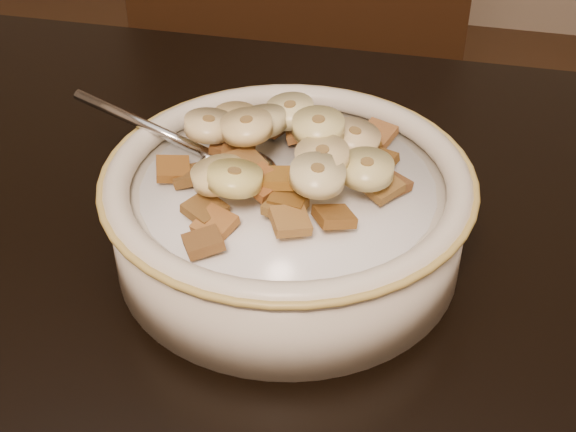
# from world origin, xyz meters

# --- Properties ---
(chair) EXTENTS (0.49, 0.49, 0.99)m
(chair) POSITION_xyz_m (-0.15, 0.53, 0.50)
(chair) COLOR black
(chair) RESTS_ON floor
(cereal_bowl) EXTENTS (0.22, 0.22, 0.05)m
(cereal_bowl) POSITION_xyz_m (-0.02, 0.15, 0.78)
(cereal_bowl) COLOR beige
(cereal_bowl) RESTS_ON table
(milk) EXTENTS (0.18, 0.18, 0.00)m
(milk) POSITION_xyz_m (-0.02, 0.15, 0.80)
(milk) COLOR white
(milk) RESTS_ON cereal_bowl
(spoon) EXTENTS (0.06, 0.05, 0.01)m
(spoon) POSITION_xyz_m (-0.06, 0.16, 0.81)
(spoon) COLOR #ADADAD
(spoon) RESTS_ON cereal_bowl
(cereal_square_0) EXTENTS (0.03, 0.03, 0.01)m
(cereal_square_0) POSITION_xyz_m (-0.05, 0.21, 0.81)
(cereal_square_0) COLOR brown
(cereal_square_0) RESTS_ON milk
(cereal_square_1) EXTENTS (0.03, 0.03, 0.01)m
(cereal_square_1) POSITION_xyz_m (0.03, 0.18, 0.81)
(cereal_square_1) COLOR brown
(cereal_square_1) RESTS_ON milk
(cereal_square_2) EXTENTS (0.02, 0.02, 0.01)m
(cereal_square_2) POSITION_xyz_m (-0.06, 0.17, 0.82)
(cereal_square_2) COLOR brown
(cereal_square_2) RESTS_ON milk
(cereal_square_3) EXTENTS (0.03, 0.03, 0.01)m
(cereal_square_3) POSITION_xyz_m (-0.03, 0.22, 0.81)
(cereal_square_3) COLOR brown
(cereal_square_3) RESTS_ON milk
(cereal_square_4) EXTENTS (0.02, 0.02, 0.01)m
(cereal_square_4) POSITION_xyz_m (-0.00, 0.16, 0.82)
(cereal_square_4) COLOR #915C28
(cereal_square_4) RESTS_ON milk
(cereal_square_5) EXTENTS (0.03, 0.03, 0.01)m
(cereal_square_5) POSITION_xyz_m (0.01, 0.11, 0.81)
(cereal_square_5) COLOR brown
(cereal_square_5) RESTS_ON milk
(cereal_square_6) EXTENTS (0.03, 0.03, 0.01)m
(cereal_square_6) POSITION_xyz_m (-0.01, 0.10, 0.82)
(cereal_square_6) COLOR olive
(cereal_square_6) RESTS_ON milk
(cereal_square_7) EXTENTS (0.03, 0.02, 0.01)m
(cereal_square_7) POSITION_xyz_m (-0.08, 0.14, 0.81)
(cereal_square_7) COLOR brown
(cereal_square_7) RESTS_ON milk
(cereal_square_8) EXTENTS (0.03, 0.03, 0.01)m
(cereal_square_8) POSITION_xyz_m (-0.02, 0.11, 0.82)
(cereal_square_8) COLOR olive
(cereal_square_8) RESTS_ON milk
(cereal_square_9) EXTENTS (0.03, 0.03, 0.01)m
(cereal_square_9) POSITION_xyz_m (0.01, 0.19, 0.81)
(cereal_square_9) COLOR #9C6C1B
(cereal_square_9) RESTS_ON milk
(cereal_square_10) EXTENTS (0.03, 0.03, 0.01)m
(cereal_square_10) POSITION_xyz_m (0.03, 0.15, 0.81)
(cereal_square_10) COLOR brown
(cereal_square_10) RESTS_ON milk
(cereal_square_11) EXTENTS (0.02, 0.02, 0.01)m
(cereal_square_11) POSITION_xyz_m (-0.01, 0.12, 0.82)
(cereal_square_11) COLOR brown
(cereal_square_11) RESTS_ON milk
(cereal_square_12) EXTENTS (0.02, 0.02, 0.01)m
(cereal_square_12) POSITION_xyz_m (0.01, 0.19, 0.81)
(cereal_square_12) COLOR brown
(cereal_square_12) RESTS_ON milk
(cereal_square_13) EXTENTS (0.03, 0.03, 0.01)m
(cereal_square_13) POSITION_xyz_m (-0.01, 0.18, 0.82)
(cereal_square_13) COLOR #956231
(cereal_square_13) RESTS_ON milk
(cereal_square_14) EXTENTS (0.03, 0.03, 0.01)m
(cereal_square_14) POSITION_xyz_m (-0.09, 0.14, 0.81)
(cereal_square_14) COLOR brown
(cereal_square_14) RESTS_ON milk
(cereal_square_15) EXTENTS (0.02, 0.02, 0.01)m
(cereal_square_15) POSITION_xyz_m (-0.02, 0.13, 0.82)
(cereal_square_15) COLOR #975E1C
(cereal_square_15) RESTS_ON milk
(cereal_square_16) EXTENTS (0.03, 0.03, 0.01)m
(cereal_square_16) POSITION_xyz_m (0.04, 0.16, 0.81)
(cereal_square_16) COLOR brown
(cereal_square_16) RESTS_ON milk
(cereal_square_17) EXTENTS (0.03, 0.03, 0.01)m
(cereal_square_17) POSITION_xyz_m (-0.05, 0.08, 0.81)
(cereal_square_17) COLOR brown
(cereal_square_17) RESTS_ON milk
(cereal_square_18) EXTENTS (0.02, 0.02, 0.01)m
(cereal_square_18) POSITION_xyz_m (-0.05, 0.15, 0.82)
(cereal_square_18) COLOR brown
(cereal_square_18) RESTS_ON milk
(cereal_square_19) EXTENTS (0.03, 0.03, 0.01)m
(cereal_square_19) POSITION_xyz_m (-0.05, 0.10, 0.81)
(cereal_square_19) COLOR #996130
(cereal_square_19) RESTS_ON milk
(cereal_square_20) EXTENTS (0.03, 0.03, 0.01)m
(cereal_square_20) POSITION_xyz_m (-0.06, 0.11, 0.81)
(cereal_square_20) COLOR brown
(cereal_square_20) RESTS_ON milk
(cereal_square_21) EXTENTS (0.03, 0.03, 0.01)m
(cereal_square_21) POSITION_xyz_m (-0.03, 0.20, 0.81)
(cereal_square_21) COLOR brown
(cereal_square_21) RESTS_ON milk
(cereal_square_22) EXTENTS (0.03, 0.03, 0.01)m
(cereal_square_22) POSITION_xyz_m (-0.05, 0.14, 0.82)
(cereal_square_22) COLOR olive
(cereal_square_22) RESTS_ON milk
(cereal_square_23) EXTENTS (0.03, 0.03, 0.01)m
(cereal_square_23) POSITION_xyz_m (0.01, 0.20, 0.81)
(cereal_square_23) COLOR brown
(cereal_square_23) RESTS_ON milk
(cereal_square_24) EXTENTS (0.03, 0.03, 0.01)m
(cereal_square_24) POSITION_xyz_m (0.02, 0.21, 0.81)
(cereal_square_24) COLOR brown
(cereal_square_24) RESTS_ON milk
(cereal_square_25) EXTENTS (0.03, 0.03, 0.01)m
(cereal_square_25) POSITION_xyz_m (0.01, 0.20, 0.81)
(cereal_square_25) COLOR #90551F
(cereal_square_25) RESTS_ON milk
(cereal_square_26) EXTENTS (0.03, 0.03, 0.01)m
(cereal_square_26) POSITION_xyz_m (-0.03, 0.20, 0.81)
(cereal_square_26) COLOR brown
(cereal_square_26) RESTS_ON milk
(cereal_square_27) EXTENTS (0.03, 0.03, 0.01)m
(cereal_square_27) POSITION_xyz_m (-0.03, 0.12, 0.82)
(cereal_square_27) COLOR brown
(cereal_square_27) RESTS_ON milk
(cereal_square_28) EXTENTS (0.02, 0.02, 0.01)m
(cereal_square_28) POSITION_xyz_m (-0.01, 0.19, 0.82)
(cereal_square_28) COLOR brown
(cereal_square_28) RESTS_ON milk
(banana_slice_0) EXTENTS (0.04, 0.04, 0.02)m
(banana_slice_0) POSITION_xyz_m (0.01, 0.18, 0.82)
(banana_slice_0) COLOR #D8BE87
(banana_slice_0) RESTS_ON milk
(banana_slice_1) EXTENTS (0.04, 0.04, 0.02)m
(banana_slice_1) POSITION_xyz_m (-0.04, 0.11, 0.83)
(banana_slice_1) COLOR #E4D971
(banana_slice_1) RESTS_ON milk
(banana_slice_2) EXTENTS (0.04, 0.04, 0.01)m
(banana_slice_2) POSITION_xyz_m (-0.01, 0.17, 0.84)
(banana_slice_2) COLOR #FDED86
(banana_slice_2) RESTS_ON milk
(banana_slice_3) EXTENTS (0.04, 0.04, 0.01)m
(banana_slice_3) POSITION_xyz_m (-0.07, 0.19, 0.82)
(banana_slice_3) COLOR #F4D085
(banana_slice_3) RESTS_ON milk
(banana_slice_4) EXTENTS (0.03, 0.03, 0.01)m
(banana_slice_4) POSITION_xyz_m (-0.03, 0.20, 0.83)
(banana_slice_4) COLOR #FFF3A6
(banana_slice_4) RESTS_ON milk
(banana_slice_5) EXTENTS (0.03, 0.03, 0.01)m
(banana_slice_5) POSITION_xyz_m (-0.08, 0.17, 0.83)
(banana_slice_5) COLOR #E4C988
(banana_slice_5) RESTS_ON milk
(banana_slice_6) EXTENTS (0.04, 0.04, 0.02)m
(banana_slice_6) POSITION_xyz_m (-0.06, 0.12, 0.82)
(banana_slice_6) COLOR #F9E3A4
(banana_slice_6) RESTS_ON milk
(banana_slice_7) EXTENTS (0.03, 0.03, 0.01)m
(banana_slice_7) POSITION_xyz_m (-0.00, 0.14, 0.83)
(banana_slice_7) COLOR #D8B66F
(banana_slice_7) RESTS_ON milk
(banana_slice_8) EXTENTS (0.04, 0.04, 0.01)m
(banana_slice_8) POSITION_xyz_m (0.00, 0.12, 0.83)
(banana_slice_8) COLOR #FFE5A9
(banana_slice_8) RESTS_ON milk
(banana_slice_9) EXTENTS (0.04, 0.04, 0.02)m
(banana_slice_9) POSITION_xyz_m (-0.05, 0.18, 0.83)
(banana_slice_9) COLOR #F9E2A4
(banana_slice_9) RESTS_ON milk
(banana_slice_10) EXTENTS (0.03, 0.04, 0.01)m
(banana_slice_10) POSITION_xyz_m (0.03, 0.14, 0.83)
(banana_slice_10) COLOR #E6D683
(banana_slice_10) RESTS_ON milk
(banana_slice_11) EXTENTS (0.04, 0.04, 0.01)m
(banana_slice_11) POSITION_xyz_m (-0.05, 0.16, 0.84)
(banana_slice_11) COLOR #F0CC74
(banana_slice_11) RESTS_ON milk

